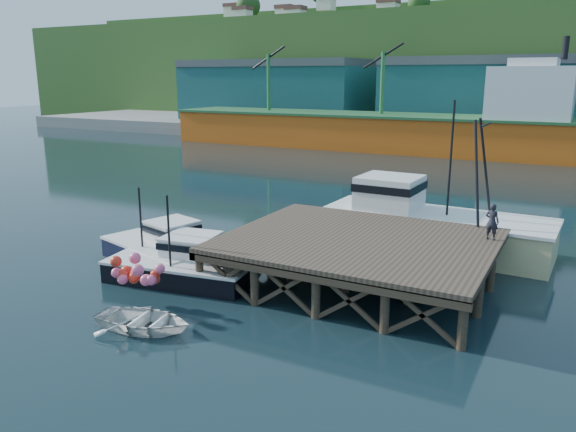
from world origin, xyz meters
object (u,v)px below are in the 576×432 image
Objects in this scene: trawler at (431,221)px; dinghy at (144,320)px; dockworker at (492,222)px; boat_navy at (159,248)px; boat_black at (182,265)px.

trawler is 3.26× the size of dinghy.
trawler is 5.50m from dockworker.
dinghy is 2.25× the size of dockworker.
dockworker is (3.69, -3.88, 1.28)m from trawler.
dinghy is at bearing -112.63° from trawler.
trawler is at bearing -37.14° from dockworker.
boat_black is (2.67, -1.50, -0.04)m from boat_navy.
dockworker is at bearing -44.43° from trawler.
dockworker is at bearing 33.66° from boat_navy.
trawler is (11.78, 8.84, 0.87)m from boat_navy.
dinghy is at bearing 56.14° from dockworker.
boat_navy is 3.07m from boat_black.
trawler is at bearing -34.67° from dinghy.
trawler reaches higher than boat_black.
dockworker is (10.70, 11.40, 2.58)m from dinghy.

